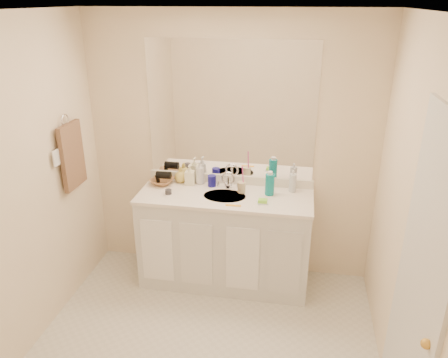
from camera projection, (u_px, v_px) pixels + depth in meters
name	position (u px, v px, depth m)	size (l,w,h in m)	color
ceiling	(191.00, 12.00, 2.28)	(2.60, 2.60, 0.02)	white
wall_back	(230.00, 150.00, 3.92)	(2.60, 0.02, 2.40)	#FAE4C3
wall_left	(10.00, 200.00, 2.95)	(0.02, 2.60, 2.40)	#FAE4C3
wall_right	(415.00, 234.00, 2.53)	(0.02, 2.60, 2.40)	#FAE4C3
vanity_cabinet	(225.00, 240.00, 3.97)	(1.50, 0.55, 0.85)	silver
countertop	(225.00, 196.00, 3.80)	(1.52, 0.57, 0.03)	white
backsplash	(230.00, 179.00, 4.02)	(1.52, 0.03, 0.08)	white
sink_basin	(225.00, 197.00, 3.78)	(0.37, 0.37, 0.02)	beige
faucet	(228.00, 182.00, 3.92)	(0.02, 0.02, 0.11)	silver
mirror	(231.00, 111.00, 3.78)	(1.48, 0.01, 1.20)	white
blue_mug	(212.00, 181.00, 3.96)	(0.07, 0.07, 0.10)	navy
tan_cup	(242.00, 187.00, 3.83)	(0.07, 0.07, 0.10)	beige
toothbrush	(243.00, 177.00, 3.79)	(0.01, 0.01, 0.21)	#E03B95
mouthwash_bottle	(270.00, 185.00, 3.77)	(0.08, 0.08, 0.19)	#0B7E87
clear_pump_bottle	(293.00, 183.00, 3.83)	(0.06, 0.06, 0.17)	silver
soap_dish	(263.00, 203.00, 3.64)	(0.09, 0.07, 0.01)	white
green_soap	(263.00, 201.00, 3.63)	(0.08, 0.05, 0.03)	#8CE638
orange_comb	(233.00, 205.00, 3.60)	(0.13, 0.03, 0.01)	#FFAD1A
dark_jar	(168.00, 192.00, 3.81)	(0.06, 0.06, 0.04)	#34333A
soap_bottle_white	(200.00, 172.00, 3.99)	(0.08, 0.09, 0.22)	silver
soap_bottle_cream	(190.00, 175.00, 3.98)	(0.09, 0.09, 0.19)	#FFFACF
soap_bottle_yellow	(181.00, 174.00, 4.03)	(0.12, 0.12, 0.15)	#D0B950
wicker_basket	(162.00, 181.00, 4.01)	(0.21, 0.21, 0.05)	#94633B
hair_dryer	(164.00, 175.00, 3.98)	(0.07, 0.07, 0.14)	black
towel_ring	(65.00, 121.00, 3.52)	(0.11, 0.11, 0.01)	silver
hand_towel	(72.00, 156.00, 3.63)	(0.04, 0.32, 0.55)	#50392B
switch_plate	(56.00, 158.00, 3.43)	(0.01, 0.09, 0.13)	white
door	(418.00, 294.00, 2.34)	(0.02, 0.82, 2.00)	silver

